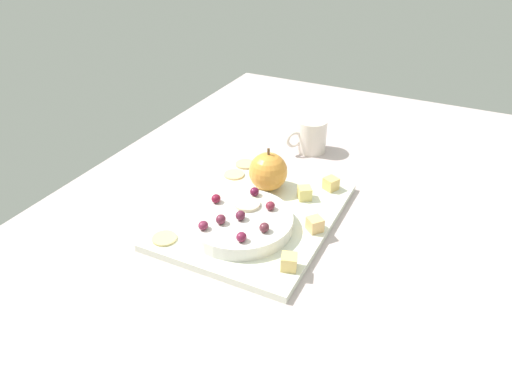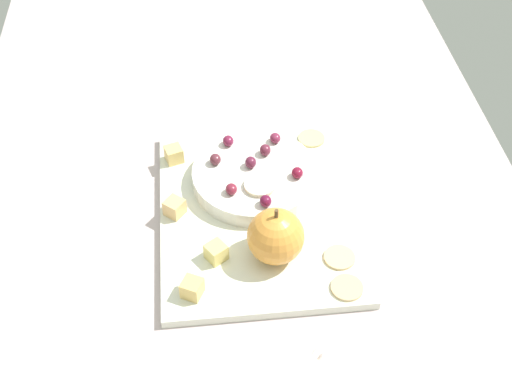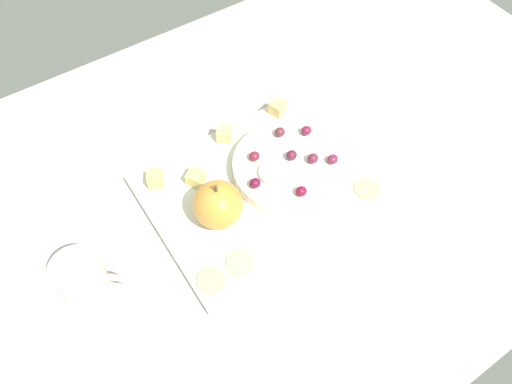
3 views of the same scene
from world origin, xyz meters
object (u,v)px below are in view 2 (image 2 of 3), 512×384
grape_2 (215,159)px  apple_slice_0 (260,185)px  grape_5 (297,173)px  grape_7 (266,201)px  grape_3 (251,162)px  apple_whole (276,236)px  cheese_cube_1 (216,252)px  cheese_cube_2 (174,154)px  grape_1 (228,141)px  serving_dish (255,176)px  grape_4 (275,138)px  platter (257,213)px  cracker_2 (339,257)px  cracker_1 (311,138)px  cheese_cube_0 (192,288)px  grape_6 (231,189)px  cracker_0 (347,288)px  grape_0 (265,150)px  cheese_cube_3 (175,207)px

grape_2 → apple_slice_0: bearing=47.0°
grape_5 → apple_slice_0: grape_5 is taller
grape_7 → grape_3: bearing=-170.8°
apple_whole → cheese_cube_1: (-0.30, -7.85, -2.56)cm
cheese_cube_2 → grape_1: grape_1 is taller
serving_dish → grape_4: bearing=148.0°
serving_dish → apple_whole: 14.40cm
cheese_cube_1 → grape_5: 17.32cm
platter → cracker_2: bearing=44.8°
cheese_cube_1 → cracker_2: (1.79, 16.30, -1.02)cm
apple_whole → grape_4: apple_whole is taller
serving_dish → cheese_cube_1: 15.30cm
serving_dish → cheese_cube_1: same height
cheese_cube_1 → grape_5: size_ratio=1.34×
cheese_cube_1 → serving_dish: bearing=154.5°
grape_2 → grape_4: 10.10cm
cheese_cube_2 → cracker_1: size_ratio=0.58×
cheese_cube_0 → grape_7: 16.37cm
serving_dish → grape_7: (7.13, 0.76, 2.02)cm
cheese_cube_0 → grape_5: (-17.35, 15.87, 1.99)cm
cheese_cube_2 → grape_6: 13.19cm
grape_7 → platter: bearing=-147.3°
apple_whole → cheese_cube_0: 12.64cm
cheese_cube_0 → cheese_cube_1: 6.47cm
platter → grape_4: (-11.49, 3.96, 3.84)cm
apple_whole → cracker_0: bearing=52.6°
grape_1 → cracker_0: bearing=26.4°
apple_whole → grape_3: (-14.93, -1.79, -0.50)cm
apple_whole → grape_3: bearing=-173.1°
cheese_cube_1 → grape_0: bearing=153.7°
cracker_1 → grape_0: grape_0 is taller
grape_7 → apple_slice_0: size_ratio=0.40×
grape_0 → grape_3: (2.48, -2.42, 0.01)cm
cheese_cube_0 → grape_1: bearing=165.6°
platter → cheese_cube_0: size_ratio=14.52×
apple_whole → cracker_2: 9.30cm
grape_6 → grape_7: grape_7 is taller
cheese_cube_1 → grape_5: (-11.82, 12.50, 1.99)cm
cracker_1 → grape_3: (7.81, -10.44, 3.08)cm
cracker_2 → grape_3: (-16.43, -10.25, 3.08)cm
grape_1 → grape_5: 12.29cm
cracker_0 → grape_0: size_ratio=2.29×
cheese_cube_1 → grape_5: grape_5 is taller
platter → grape_2: 10.10cm
cheese_cube_3 → grape_6: size_ratio=1.34×
platter → grape_3: 7.51cm
grape_5 → grape_6: bearing=-76.8°
cheese_cube_1 → cheese_cube_2: same height
grape_5 → grape_6: same height
grape_2 → cheese_cube_0: bearing=-11.5°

